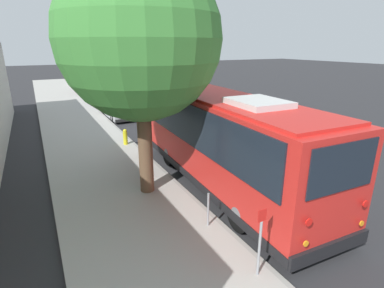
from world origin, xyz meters
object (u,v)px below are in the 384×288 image
Objects in this scene: shuttle_bus at (226,137)px; parked_sedan_white at (79,81)px; parked_sedan_navy at (106,98)px; street_tree at (138,27)px; sign_post_near at (260,242)px; sign_post_far at (208,210)px; parked_sedan_silver at (118,109)px; parked_sedan_maroon at (91,88)px; fire_hydrant at (125,137)px.

parked_sedan_white is at bearing 3.29° from shuttle_bus.
street_tree is (-17.49, 2.47, 4.92)m from parked_sedan_navy.
sign_post_far is (2.16, 0.00, -0.34)m from sign_post_near.
sign_post_far is at bearing 173.84° from parked_sedan_silver.
parked_sedan_navy is at bearing -177.41° from parked_sedan_maroon.
street_tree reaches higher than parked_sedan_maroon.
parked_sedan_silver is at bearing -10.16° from street_tree.
sign_post_far is (-27.55, 1.61, 0.04)m from parked_sedan_maroon.
street_tree reaches higher than parked_sedan_navy.
shuttle_bus is at bearing -178.14° from parked_sedan_silver.
parked_sedan_silver is 5.50m from parked_sedan_navy.
street_tree reaches higher than sign_post_near.
fire_hydrant is at bearing 177.12° from parked_sedan_maroon.
sign_post_near is at bearing 157.57° from shuttle_bus.
parked_sedan_white is 34.48m from sign_post_far.
parked_sedan_white is 0.54× the size of street_tree.
parked_sedan_navy reaches higher than sign_post_far.
sign_post_near is 10.42m from fire_hydrant.
parked_sedan_navy is 0.99× the size of parked_sedan_white.
parked_sedan_navy is 7.06m from parked_sedan_maroon.
shuttle_bus is 4.86m from sign_post_near.
parked_sedan_navy is 13.96m from parked_sedan_white.
parked_sedan_silver is at bearing -179.67° from parked_sedan_navy.
sign_post_far is at bearing 178.92° from parked_sedan_navy.
fire_hydrant is at bearing 20.78° from shuttle_bus.
street_tree is 6.91m from sign_post_near.
sign_post_far is at bearing 178.06° from parked_sedan_white.
parked_sedan_navy reaches higher than parked_sedan_silver.
sign_post_far is (-34.45, 1.42, 0.03)m from parked_sedan_white.
sign_post_near is (-17.16, 1.37, 0.39)m from parked_sedan_silver.
parked_sedan_silver is at bearing -179.73° from parked_sedan_white.
parked_sedan_silver is 15.06m from sign_post_far.
fire_hydrant is (10.41, 0.04, -0.44)m from sign_post_near.
parked_sedan_navy is 18.33m from street_tree.
parked_sedan_white is (19.46, -0.05, 0.02)m from parked_sedan_silver.
parked_sedan_white reaches higher than sign_post_far.
street_tree is 8.23× the size of sign_post_far.
parked_sedan_silver reaches higher than sign_post_far.
shuttle_bus is 32.30m from parked_sedan_white.
shuttle_bus is 2.26× the size of parked_sedan_silver.
parked_sedan_navy is (18.31, 0.31, -1.28)m from shuttle_bus.
shuttle_bus is at bearing -178.55° from parked_sedan_white.
parked_sedan_white is 31.91m from street_tree.
sign_post_near reaches higher than parked_sedan_silver.
parked_sedan_silver is 5.32× the size of fire_hydrant.
sign_post_near is (-4.34, 2.00, -0.89)m from shuttle_bus.
parked_sedan_white is 5.51× the size of fire_hydrant.
parked_sedan_maroon is 19.37m from fire_hydrant.
sign_post_near is at bearing 174.49° from parked_sedan_silver.
shuttle_bus reaches higher than parked_sedan_maroon.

